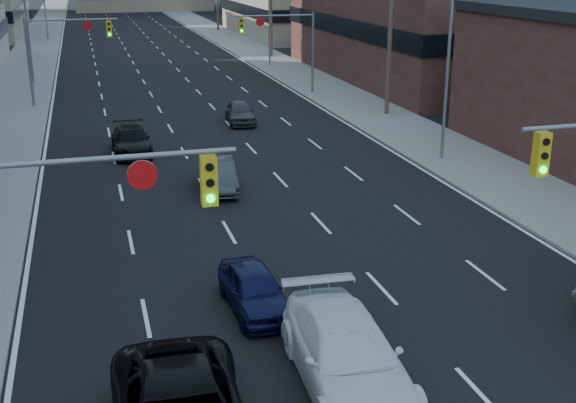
# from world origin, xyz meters

# --- Properties ---
(road_surface) EXTENTS (18.00, 300.00, 0.02)m
(road_surface) POSITION_xyz_m (0.00, 130.00, 0.01)
(road_surface) COLOR black
(road_surface) RESTS_ON ground
(sidewalk_left) EXTENTS (5.00, 300.00, 0.15)m
(sidewalk_left) POSITION_xyz_m (-11.50, 130.00, 0.07)
(sidewalk_left) COLOR slate
(sidewalk_left) RESTS_ON ground
(sidewalk_right) EXTENTS (5.00, 300.00, 0.15)m
(sidewalk_right) POSITION_xyz_m (11.50, 130.00, 0.07)
(sidewalk_right) COLOR slate
(sidewalk_right) RESTS_ON ground
(storefront_right_mid) EXTENTS (20.00, 30.00, 9.00)m
(storefront_right_mid) POSITION_xyz_m (24.00, 50.00, 4.50)
(storefront_right_mid) COLOR #472119
(storefront_right_mid) RESTS_ON ground
(signal_near_left) EXTENTS (6.59, 0.33, 6.00)m
(signal_near_left) POSITION_xyz_m (-7.45, 8.00, 4.33)
(signal_near_left) COLOR slate
(signal_near_left) RESTS_ON ground
(signal_far_left) EXTENTS (6.09, 0.33, 6.00)m
(signal_far_left) POSITION_xyz_m (-7.68, 45.00, 4.30)
(signal_far_left) COLOR slate
(signal_far_left) RESTS_ON ground
(signal_far_right) EXTENTS (6.09, 0.33, 6.00)m
(signal_far_right) POSITION_xyz_m (7.68, 45.00, 4.30)
(signal_far_right) COLOR slate
(signal_far_right) RESTS_ON ground
(utility_pole_block) EXTENTS (2.20, 0.28, 11.00)m
(utility_pole_block) POSITION_xyz_m (12.20, 36.00, 5.78)
(utility_pole_block) COLOR #4C3D2D
(utility_pole_block) RESTS_ON ground
(utility_pole_midblock) EXTENTS (2.20, 0.28, 11.00)m
(utility_pole_midblock) POSITION_xyz_m (12.20, 66.00, 5.78)
(utility_pole_midblock) COLOR #4C3D2D
(utility_pole_midblock) RESTS_ON ground
(streetlight_left_mid) EXTENTS (2.03, 0.22, 9.00)m
(streetlight_left_mid) POSITION_xyz_m (-10.34, 55.00, 5.05)
(streetlight_left_mid) COLOR slate
(streetlight_left_mid) RESTS_ON ground
(streetlight_right_near) EXTENTS (2.03, 0.22, 9.00)m
(streetlight_right_near) POSITION_xyz_m (10.34, 25.00, 5.05)
(streetlight_right_near) COLOR slate
(streetlight_right_near) RESTS_ON ground
(streetlight_right_far) EXTENTS (2.03, 0.22, 9.00)m
(streetlight_right_far) POSITION_xyz_m (10.34, 60.00, 5.05)
(streetlight_right_far) COLOR slate
(streetlight_right_far) RESTS_ON ground
(white_van) EXTENTS (2.64, 5.85, 1.66)m
(white_van) POSITION_xyz_m (-1.09, 7.28, 0.83)
(white_van) COLOR silver
(white_van) RESTS_ON ground
(sedan_blue) EXTENTS (1.71, 3.88, 1.30)m
(sedan_blue) POSITION_xyz_m (-2.31, 11.68, 0.65)
(sedan_blue) COLOR black
(sedan_blue) RESTS_ON ground
(sedan_grey_center) EXTENTS (1.80, 4.23, 1.36)m
(sedan_grey_center) POSITION_xyz_m (-1.21, 23.32, 0.68)
(sedan_grey_center) COLOR #323234
(sedan_grey_center) RESTS_ON ground
(sedan_black_far) EXTENTS (1.92, 4.71, 1.37)m
(sedan_black_far) POSITION_xyz_m (-4.45, 30.69, 0.68)
(sedan_black_far) COLOR black
(sedan_black_far) RESTS_ON ground
(sedan_grey_right) EXTENTS (2.01, 4.20, 1.38)m
(sedan_grey_right) POSITION_xyz_m (2.58, 36.37, 0.69)
(sedan_grey_right) COLOR #363538
(sedan_grey_right) RESTS_ON ground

